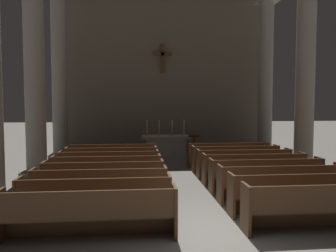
# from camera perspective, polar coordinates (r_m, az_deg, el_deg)

# --- Properties ---
(ground_plane) EXTENTS (80.00, 80.00, 0.00)m
(ground_plane) POSITION_cam_1_polar(r_m,az_deg,el_deg) (6.71, 7.09, -17.68)
(ground_plane) COLOR gray
(pew_left_row_1) EXTENTS (3.15, 0.50, 0.95)m
(pew_left_row_1) POSITION_cam_1_polar(r_m,az_deg,el_deg) (6.42, -13.13, -14.23)
(pew_left_row_1) COLOR brown
(pew_left_row_1) RESTS_ON ground
(pew_left_row_2) EXTENTS (3.15, 0.50, 0.95)m
(pew_left_row_2) POSITION_cam_1_polar(r_m,az_deg,el_deg) (7.34, -12.12, -11.92)
(pew_left_row_2) COLOR brown
(pew_left_row_2) RESTS_ON ground
(pew_left_row_3) EXTENTS (3.15, 0.50, 0.95)m
(pew_left_row_3) POSITION_cam_1_polar(r_m,az_deg,el_deg) (8.27, -11.35, -10.13)
(pew_left_row_3) COLOR brown
(pew_left_row_3) RESTS_ON ground
(pew_left_row_4) EXTENTS (3.15, 0.50, 0.95)m
(pew_left_row_4) POSITION_cam_1_polar(r_m,az_deg,el_deg) (9.20, -10.74, -8.69)
(pew_left_row_4) COLOR brown
(pew_left_row_4) RESTS_ON ground
(pew_left_row_5) EXTENTS (3.15, 0.50, 0.95)m
(pew_left_row_5) POSITION_cam_1_polar(r_m,az_deg,el_deg) (10.14, -10.24, -7.52)
(pew_left_row_5) COLOR brown
(pew_left_row_5) RESTS_ON ground
(pew_left_row_6) EXTENTS (3.15, 0.50, 0.95)m
(pew_left_row_6) POSITION_cam_1_polar(r_m,az_deg,el_deg) (11.09, -9.84, -6.55)
(pew_left_row_6) COLOR brown
(pew_left_row_6) RESTS_ON ground
(pew_left_row_7) EXTENTS (3.15, 0.50, 0.95)m
(pew_left_row_7) POSITION_cam_1_polar(r_m,az_deg,el_deg) (12.04, -9.49, -5.73)
(pew_left_row_7) COLOR brown
(pew_left_row_7) RESTS_ON ground
(pew_left_row_8) EXTENTS (3.15, 0.50, 0.95)m
(pew_left_row_8) POSITION_cam_1_polar(r_m,az_deg,el_deg) (12.99, -9.20, -5.03)
(pew_left_row_8) COLOR brown
(pew_left_row_8) RESTS_ON ground
(pew_right_row_1) EXTENTS (3.15, 0.50, 0.95)m
(pew_right_row_1) POSITION_cam_1_polar(r_m,az_deg,el_deg) (7.32, 24.81, -12.24)
(pew_right_row_1) COLOR brown
(pew_right_row_1) RESTS_ON ground
(pew_right_row_2) EXTENTS (3.15, 0.50, 0.95)m
(pew_right_row_2) POSITION_cam_1_polar(r_m,az_deg,el_deg) (8.14, 21.32, -10.54)
(pew_right_row_2) COLOR brown
(pew_right_row_2) RESTS_ON ground
(pew_right_row_3) EXTENTS (3.15, 0.50, 0.95)m
(pew_right_row_3) POSITION_cam_1_polar(r_m,az_deg,el_deg) (8.98, 18.50, -9.13)
(pew_right_row_3) COLOR brown
(pew_right_row_3) RESTS_ON ground
(pew_right_row_4) EXTENTS (3.15, 0.50, 0.95)m
(pew_right_row_4) POSITION_cam_1_polar(r_m,az_deg,el_deg) (9.85, 16.20, -7.95)
(pew_right_row_4) COLOR brown
(pew_right_row_4) RESTS_ON ground
(pew_right_row_5) EXTENTS (3.15, 0.50, 0.95)m
(pew_right_row_5) POSITION_cam_1_polar(r_m,az_deg,el_deg) (10.73, 14.28, -6.95)
(pew_right_row_5) COLOR brown
(pew_right_row_5) RESTS_ON ground
(pew_right_row_6) EXTENTS (3.15, 0.50, 0.95)m
(pew_right_row_6) POSITION_cam_1_polar(r_m,az_deg,el_deg) (11.63, 12.66, -6.10)
(pew_right_row_6) COLOR brown
(pew_right_row_6) RESTS_ON ground
(pew_right_row_7) EXTENTS (3.15, 0.50, 0.95)m
(pew_right_row_7) POSITION_cam_1_polar(r_m,az_deg,el_deg) (12.54, 11.27, -5.37)
(pew_right_row_7) COLOR brown
(pew_right_row_7) RESTS_ON ground
(pew_right_row_8) EXTENTS (3.15, 0.50, 0.95)m
(pew_right_row_8) POSITION_cam_1_polar(r_m,az_deg,el_deg) (13.45, 10.08, -4.74)
(pew_right_row_8) COLOR brown
(pew_right_row_8) RESTS_ON ground
(column_left_second) EXTENTS (1.00, 1.00, 7.29)m
(column_left_second) POSITION_cam_1_polar(r_m,az_deg,el_deg) (12.20, -21.55, 8.70)
(column_left_second) COLOR #9E998E
(column_left_second) RESTS_ON ground
(column_right_second) EXTENTS (1.00, 1.00, 7.29)m
(column_right_second) POSITION_cam_1_polar(r_m,az_deg,el_deg) (13.23, 22.10, 8.29)
(column_right_second) COLOR #9E998E
(column_right_second) RESTS_ON ground
(column_left_third) EXTENTS (1.00, 1.00, 7.29)m
(column_left_third) POSITION_cam_1_polar(r_m,az_deg,el_deg) (15.82, -17.80, 7.59)
(column_left_third) COLOR #9E998E
(column_left_third) RESTS_ON ground
(column_right_third) EXTENTS (1.00, 1.00, 7.29)m
(column_right_third) POSITION_cam_1_polar(r_m,az_deg,el_deg) (16.62, 16.08, 7.43)
(column_right_third) COLOR #9E998E
(column_right_third) RESTS_ON ground
(altar) EXTENTS (2.20, 0.90, 1.01)m
(altar) POSITION_cam_1_polar(r_m,az_deg,el_deg) (15.57, -0.41, -3.32)
(altar) COLOR #A8A399
(altar) RESTS_ON ground
(candlestick_outer_left) EXTENTS (0.16, 0.16, 0.72)m
(candlestick_outer_left) POSITION_cam_1_polar(r_m,az_deg,el_deg) (15.44, -3.55, -0.74)
(candlestick_outer_left) COLOR #B79338
(candlestick_outer_left) RESTS_ON altar
(candlestick_inner_left) EXTENTS (0.16, 0.16, 0.72)m
(candlestick_inner_left) POSITION_cam_1_polar(r_m,az_deg,el_deg) (15.47, -1.52, -0.73)
(candlestick_inner_left) COLOR #B79338
(candlestick_inner_left) RESTS_ON altar
(candlestick_inner_right) EXTENTS (0.16, 0.16, 0.72)m
(candlestick_inner_right) POSITION_cam_1_polar(r_m,az_deg,el_deg) (15.53, 0.69, -0.71)
(candlestick_inner_right) COLOR #B79338
(candlestick_inner_right) RESTS_ON altar
(candlestick_outer_right) EXTENTS (0.16, 0.16, 0.72)m
(candlestick_outer_right) POSITION_cam_1_polar(r_m,az_deg,el_deg) (15.59, 2.70, -0.69)
(candlestick_outer_right) COLOR #B79338
(candlestick_outer_right) RESTS_ON altar
(apse_with_cross) EXTENTS (10.46, 0.42, 8.60)m
(apse_with_cross) POSITION_cam_1_polar(r_m,az_deg,el_deg) (17.44, -0.98, 9.84)
(apse_with_cross) COLOR #706656
(apse_with_cross) RESTS_ON ground
(lectern) EXTENTS (0.44, 0.36, 1.15)m
(lectern) POSITION_cam_1_polar(r_m,az_deg,el_deg) (14.53, 4.37, -3.78)
(lectern) COLOR brown
(lectern) RESTS_ON ground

